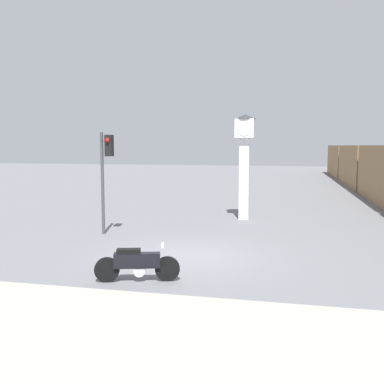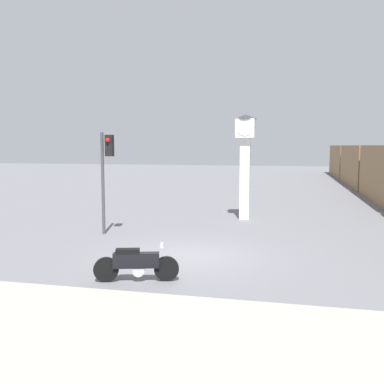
{
  "view_description": "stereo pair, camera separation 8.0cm",
  "coord_description": "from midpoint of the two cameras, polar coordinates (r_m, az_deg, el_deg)",
  "views": [
    {
      "loc": [
        2.81,
        -12.58,
        3.38
      ],
      "look_at": [
        -0.32,
        1.71,
        1.79
      ],
      "focal_mm": 40.0,
      "sensor_mm": 36.0,
      "label": 1
    },
    {
      "loc": [
        2.89,
        -12.56,
        3.38
      ],
      "look_at": [
        -0.32,
        1.71,
        1.79
      ],
      "focal_mm": 40.0,
      "sensor_mm": 36.0,
      "label": 2
    }
  ],
  "objects": [
    {
      "name": "freight_train",
      "position": [
        33.31,
        23.51,
        2.8
      ],
      "size": [
        2.8,
        45.65,
        3.4
      ],
      "color": "#ADA393",
      "rests_on": "ground_plane"
    },
    {
      "name": "sidewalk_strip",
      "position": [
        7.31,
        -12.99,
        -21.09
      ],
      "size": [
        36.0,
        6.0,
        0.1
      ],
      "color": "#9E998E",
      "rests_on": "ground_plane"
    },
    {
      "name": "clock_tower",
      "position": [
        19.65,
        6.92,
        5.46
      ],
      "size": [
        1.02,
        1.02,
        4.78
      ],
      "color": "white",
      "rests_on": "ground_plane"
    },
    {
      "name": "traffic_light",
      "position": [
        16.49,
        -11.55,
        3.65
      ],
      "size": [
        0.5,
        0.35,
        3.88
      ],
      "color": "#47474C",
      "rests_on": "ground_plane"
    },
    {
      "name": "ground_plane",
      "position": [
        13.33,
        -0.4,
        -8.5
      ],
      "size": [
        120.0,
        120.0,
        0.0
      ],
      "primitive_type": "plane",
      "color": "slate"
    },
    {
      "name": "motorcycle",
      "position": [
        10.89,
        -7.56,
        -9.47
      ],
      "size": [
        2.08,
        0.74,
        0.94
      ],
      "rotation": [
        0.0,
        0.0,
        0.27
      ],
      "color": "black",
      "rests_on": "ground_plane"
    }
  ]
}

